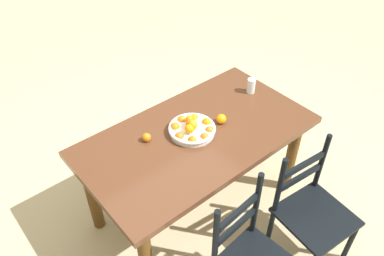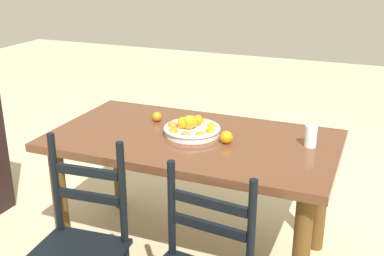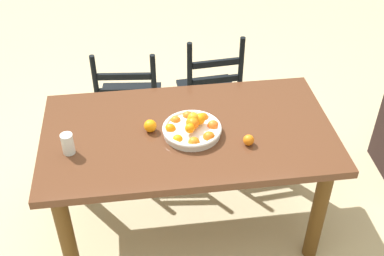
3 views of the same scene
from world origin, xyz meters
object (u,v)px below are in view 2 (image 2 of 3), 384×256
object	(u,v)px
chair_by_cabinet	(78,251)
orange_loose_0	(226,137)
fruit_bowl	(192,129)
drinking_glass	(311,136)
dining_table	(193,156)
orange_loose_1	(157,117)

from	to	relation	value
chair_by_cabinet	orange_loose_0	distance (m)	0.98
fruit_bowl	drinking_glass	bearing A→B (deg)	-173.86
dining_table	fruit_bowl	distance (m)	0.16
dining_table	drinking_glass	xyz separation A→B (m)	(-0.65, -0.11, 0.18)
orange_loose_1	drinking_glass	bearing A→B (deg)	176.41
orange_loose_0	drinking_glass	bearing A→B (deg)	-163.89
dining_table	orange_loose_1	xyz separation A→B (m)	(0.31, -0.17, 0.15)
drinking_glass	orange_loose_1	bearing A→B (deg)	-3.59
orange_loose_0	orange_loose_1	distance (m)	0.55
orange_loose_0	orange_loose_1	bearing A→B (deg)	-19.85
chair_by_cabinet	orange_loose_0	world-z (taller)	chair_by_cabinet
dining_table	fruit_bowl	bearing A→B (deg)	-58.27
chair_by_cabinet	orange_loose_0	bearing A→B (deg)	54.43
chair_by_cabinet	fruit_bowl	world-z (taller)	chair_by_cabinet
dining_table	chair_by_cabinet	distance (m)	0.87
dining_table	chair_by_cabinet	size ratio (longest dim) A/B	1.69
orange_loose_0	drinking_glass	distance (m)	0.46
fruit_bowl	drinking_glass	size ratio (longest dim) A/B	2.77
chair_by_cabinet	drinking_glass	xyz separation A→B (m)	(-0.91, -0.91, 0.39)
chair_by_cabinet	fruit_bowl	xyz separation A→B (m)	(-0.24, -0.84, 0.36)
dining_table	orange_loose_1	distance (m)	0.38
drinking_glass	orange_loose_0	bearing A→B (deg)	16.11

